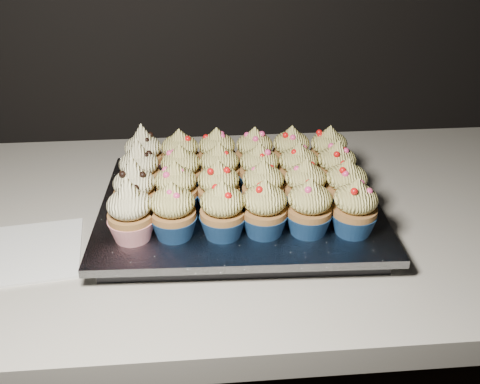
# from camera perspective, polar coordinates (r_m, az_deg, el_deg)

# --- Properties ---
(worktop) EXTENTS (2.44, 0.64, 0.04)m
(worktop) POSITION_cam_1_polar(r_m,az_deg,el_deg) (0.89, -15.61, -3.41)
(worktop) COLOR beige
(worktop) RESTS_ON cabinet
(napkin) EXTENTS (0.17, 0.17, 0.00)m
(napkin) POSITION_cam_1_polar(r_m,az_deg,el_deg) (0.82, -21.79, -5.98)
(napkin) COLOR white
(napkin) RESTS_ON worktop
(baking_tray) EXTENTS (0.40, 0.31, 0.02)m
(baking_tray) POSITION_cam_1_polar(r_m,az_deg,el_deg) (0.83, -0.00, -2.35)
(baking_tray) COLOR black
(baking_tray) RESTS_ON worktop
(foil_lining) EXTENTS (0.43, 0.34, 0.01)m
(foil_lining) POSITION_cam_1_polar(r_m,az_deg,el_deg) (0.82, -0.00, -1.34)
(foil_lining) COLOR silver
(foil_lining) RESTS_ON baking_tray
(cupcake_0) EXTENTS (0.06, 0.06, 0.10)m
(cupcake_0) POSITION_cam_1_polar(r_m,az_deg,el_deg) (0.73, -11.63, -2.20)
(cupcake_0) COLOR red
(cupcake_0) RESTS_ON foil_lining
(cupcake_1) EXTENTS (0.06, 0.06, 0.08)m
(cupcake_1) POSITION_cam_1_polar(r_m,az_deg,el_deg) (0.72, -7.14, -2.12)
(cupcake_1) COLOR navy
(cupcake_1) RESTS_ON foil_lining
(cupcake_2) EXTENTS (0.06, 0.06, 0.08)m
(cupcake_2) POSITION_cam_1_polar(r_m,az_deg,el_deg) (0.72, -1.87, -2.06)
(cupcake_2) COLOR navy
(cupcake_2) RESTS_ON foil_lining
(cupcake_3) EXTENTS (0.06, 0.06, 0.08)m
(cupcake_3) POSITION_cam_1_polar(r_m,az_deg,el_deg) (0.73, 2.63, -1.86)
(cupcake_3) COLOR navy
(cupcake_3) RESTS_ON foil_lining
(cupcake_4) EXTENTS (0.06, 0.06, 0.08)m
(cupcake_4) POSITION_cam_1_polar(r_m,az_deg,el_deg) (0.73, 7.39, -1.76)
(cupcake_4) COLOR navy
(cupcake_4) RESTS_ON foil_lining
(cupcake_5) EXTENTS (0.06, 0.06, 0.08)m
(cupcake_5) POSITION_cam_1_polar(r_m,az_deg,el_deg) (0.74, 12.15, -1.74)
(cupcake_5) COLOR navy
(cupcake_5) RESTS_ON foil_lining
(cupcake_6) EXTENTS (0.06, 0.06, 0.10)m
(cupcake_6) POSITION_cam_1_polar(r_m,az_deg,el_deg) (0.78, -11.14, 0.13)
(cupcake_6) COLOR red
(cupcake_6) RESTS_ON foil_lining
(cupcake_7) EXTENTS (0.06, 0.06, 0.08)m
(cupcake_7) POSITION_cam_1_polar(r_m,az_deg,el_deg) (0.78, -6.82, 0.24)
(cupcake_7) COLOR navy
(cupcake_7) RESTS_ON foil_lining
(cupcake_8) EXTENTS (0.06, 0.06, 0.08)m
(cupcake_8) POSITION_cam_1_polar(r_m,az_deg,el_deg) (0.78, -2.29, 0.32)
(cupcake_8) COLOR navy
(cupcake_8) RESTS_ON foil_lining
(cupcake_9) EXTENTS (0.06, 0.06, 0.08)m
(cupcake_9) POSITION_cam_1_polar(r_m,az_deg,el_deg) (0.78, 2.47, 0.38)
(cupcake_9) COLOR navy
(cupcake_9) RESTS_ON foil_lining
(cupcake_10) EXTENTS (0.06, 0.06, 0.08)m
(cupcake_10) POSITION_cam_1_polar(r_m,az_deg,el_deg) (0.79, 6.95, 0.54)
(cupcake_10) COLOR navy
(cupcake_10) RESTS_ON foil_lining
(cupcake_11) EXTENTS (0.06, 0.06, 0.08)m
(cupcake_11) POSITION_cam_1_polar(r_m,az_deg,el_deg) (0.80, 11.23, 0.53)
(cupcake_11) COLOR navy
(cupcake_11) RESTS_ON foil_lining
(cupcake_12) EXTENTS (0.06, 0.06, 0.10)m
(cupcake_12) POSITION_cam_1_polar(r_m,az_deg,el_deg) (0.84, -10.66, 2.20)
(cupcake_12) COLOR red
(cupcake_12) RESTS_ON foil_lining
(cupcake_13) EXTENTS (0.06, 0.06, 0.08)m
(cupcake_13) POSITION_cam_1_polar(r_m,az_deg,el_deg) (0.83, -6.31, 2.13)
(cupcake_13) COLOR navy
(cupcake_13) RESTS_ON foil_lining
(cupcake_14) EXTENTS (0.06, 0.06, 0.08)m
(cupcake_14) POSITION_cam_1_polar(r_m,az_deg,el_deg) (0.83, -2.20, 2.36)
(cupcake_14) COLOR navy
(cupcake_14) RESTS_ON foil_lining
(cupcake_15) EXTENTS (0.06, 0.06, 0.08)m
(cupcake_15) POSITION_cam_1_polar(r_m,az_deg,el_deg) (0.83, 2.06, 2.33)
(cupcake_15) COLOR navy
(cupcake_15) RESTS_ON foil_lining
(cupcake_16) EXTENTS (0.06, 0.06, 0.08)m
(cupcake_16) POSITION_cam_1_polar(r_m,az_deg,el_deg) (0.84, 6.19, 2.41)
(cupcake_16) COLOR navy
(cupcake_16) RESTS_ON foil_lining
(cupcake_17) EXTENTS (0.06, 0.06, 0.08)m
(cupcake_17) POSITION_cam_1_polar(r_m,az_deg,el_deg) (0.85, 10.21, 2.52)
(cupcake_17) COLOR navy
(cupcake_17) RESTS_ON foil_lining
(cupcake_18) EXTENTS (0.06, 0.06, 0.10)m
(cupcake_18) POSITION_cam_1_polar(r_m,az_deg,el_deg) (0.89, -10.24, 3.93)
(cupcake_18) COLOR red
(cupcake_18) RESTS_ON foil_lining
(cupcake_19) EXTENTS (0.06, 0.06, 0.08)m
(cupcake_19) POSITION_cam_1_polar(r_m,az_deg,el_deg) (0.88, -6.39, 3.91)
(cupcake_19) COLOR navy
(cupcake_19) RESTS_ON foil_lining
(cupcake_20) EXTENTS (0.06, 0.06, 0.08)m
(cupcake_20) POSITION_cam_1_polar(r_m,az_deg,el_deg) (0.88, -2.47, 4.09)
(cupcake_20) COLOR navy
(cupcake_20) RESTS_ON foil_lining
(cupcake_21) EXTENTS (0.06, 0.06, 0.08)m
(cupcake_21) POSITION_cam_1_polar(r_m,az_deg,el_deg) (0.88, 1.55, 4.15)
(cupcake_21) COLOR navy
(cupcake_21) RESTS_ON foil_lining
(cupcake_22) EXTENTS (0.06, 0.06, 0.08)m
(cupcake_22) POSITION_cam_1_polar(r_m,az_deg,el_deg) (0.89, 5.45, 4.29)
(cupcake_22) COLOR navy
(cupcake_22) RESTS_ON foil_lining
(cupcake_23) EXTENTS (0.06, 0.06, 0.08)m
(cupcake_23) POSITION_cam_1_polar(r_m,az_deg,el_deg) (0.90, 9.41, 4.25)
(cupcake_23) COLOR navy
(cupcake_23) RESTS_ON foil_lining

